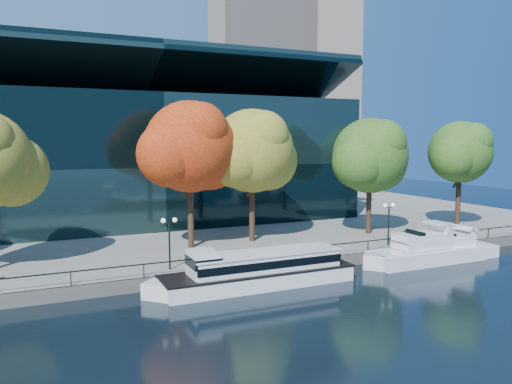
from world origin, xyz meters
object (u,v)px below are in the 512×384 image
lamp_2 (389,214)px  lamp_1 (169,232)px  tour_boat (254,269)px  tree_5 (461,154)px  cruiser_far (453,249)px  tree_4 (372,157)px  tree_2 (192,149)px  tree_3 (254,153)px  cruiser_near (422,251)px

lamp_2 → lamp_1: bearing=180.0°
tour_boat → tree_5: size_ratio=1.35×
cruiser_far → tree_4: tree_4 is taller
tree_2 → tree_5: bearing=-4.3°
tree_3 → tour_boat: bearing=-114.1°
tree_2 → cruiser_far: bearing=-26.0°
tour_boat → cruiser_near: size_ratio=1.33×
lamp_1 → lamp_2: (21.01, 0.00, 0.00)m
tree_4 → lamp_1: tree_4 is taller
cruiser_near → tree_5: bearing=32.2°
tree_3 → tree_4: (12.90, -1.57, -0.58)m
tour_boat → tree_3: (4.97, 11.09, 8.38)m
cruiser_far → tree_2: (-21.55, 10.51, 9.17)m
tree_4 → lamp_2: (-2.34, -5.84, -5.13)m
tree_2 → tree_3: tree_2 is taller
cruiser_near → tree_3: tree_3 is taller
tree_3 → lamp_1: (-10.45, -7.41, -5.71)m
tree_4 → lamp_1: 24.61m
tour_boat → tree_3: 14.76m
tour_boat → lamp_2: lamp_2 is taller
tour_boat → cruiser_far: bearing=0.5°
tree_5 → tree_3: bearing=173.6°
tour_boat → tree_5: 31.65m
lamp_1 → cruiser_near: bearing=-9.0°
tour_boat → lamp_2: size_ratio=4.04×
tree_5 → lamp_2: 15.63m
tour_boat → tree_2: tree_2 is taller
tour_boat → tree_3: size_ratio=1.26×
cruiser_near → tree_3: bearing=136.7°
tree_4 → lamp_2: bearing=-111.8°
tree_2 → lamp_1: size_ratio=3.35×
cruiser_near → lamp_1: lamp_1 is taller
cruiser_far → tree_3: tree_3 is taller
tree_2 → lamp_1: (-4.06, -7.00, -6.15)m
tree_3 → tree_5: tree_3 is taller
cruiser_far → lamp_2: lamp_2 is taller
tree_5 → lamp_1: 35.64m
tree_4 → lamp_2: tree_4 is taller
cruiser_near → tree_2: size_ratio=0.91×
tour_boat → lamp_2: bearing=13.3°
tree_3 → cruiser_far: bearing=-35.7°
tour_boat → cruiser_far: (20.14, 0.18, -0.35)m
tree_3 → lamp_2: size_ratio=3.21×
cruiser_near → tree_4: tree_4 is taller
tree_2 → tree_4: (19.29, -1.17, -1.02)m
cruiser_near → lamp_1: (-22.00, 3.47, 2.88)m
tour_boat → tree_2: bearing=97.5°
lamp_1 → tree_3: bearing=35.3°
cruiser_far → lamp_2: size_ratio=2.30×
tree_4 → cruiser_far: bearing=-76.4°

